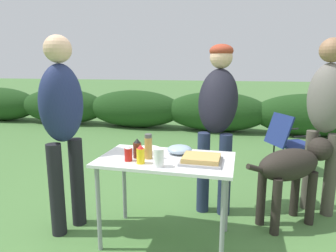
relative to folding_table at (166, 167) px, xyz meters
name	(u,v)px	position (x,y,z in m)	size (l,w,h in m)	color
ground_plane	(166,239)	(0.00, 0.00, -0.66)	(60.00, 60.00, 0.00)	#4C7A3D
shrub_hedge	(216,112)	(0.00, 4.62, -0.21)	(14.40, 0.90, 0.91)	#1E4219
folding_table	(166,167)	(0.00, 0.00, 0.00)	(1.10, 0.64, 0.74)	white
food_tray	(201,159)	(0.30, -0.05, 0.10)	(0.32, 0.28, 0.06)	#9E9EA3
plate_stack	(148,150)	(-0.19, 0.13, 0.10)	(0.22, 0.22, 0.04)	white
mixing_bowl	(180,149)	(0.08, 0.16, 0.11)	(0.21, 0.21, 0.07)	#99B2CC
paper_cup_stack	(159,158)	(0.00, -0.22, 0.15)	(0.08, 0.08, 0.14)	white
mustard_bottle	(141,154)	(-0.16, -0.18, 0.15)	(0.06, 0.06, 0.15)	yellow
bbq_sauce_bottle	(137,149)	(-0.23, -0.05, 0.15)	(0.07, 0.07, 0.16)	#562314
spice_jar	(148,147)	(-0.14, -0.05, 0.18)	(0.06, 0.06, 0.20)	#B2893D
ketchup_bottle	(128,153)	(-0.27, -0.15, 0.14)	(0.06, 0.06, 0.13)	red
standing_person_in_navy_coat	(218,109)	(0.35, 0.73, 0.40)	(0.43, 0.54, 1.70)	#232D4C
standing_person_with_beanie	(326,111)	(1.38, 0.89, 0.39)	(0.46, 0.43, 1.75)	#4C473D
standing_person_in_olive_jacket	(62,118)	(-0.92, -0.04, 0.38)	(0.42, 0.48, 1.74)	black
dog	(294,168)	(1.08, 0.57, -0.11)	(0.87, 0.72, 0.81)	#28231E
camp_chair_green_behind_table	(289,139)	(1.25, 2.12, -0.20)	(0.74, 0.68, 0.83)	navy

